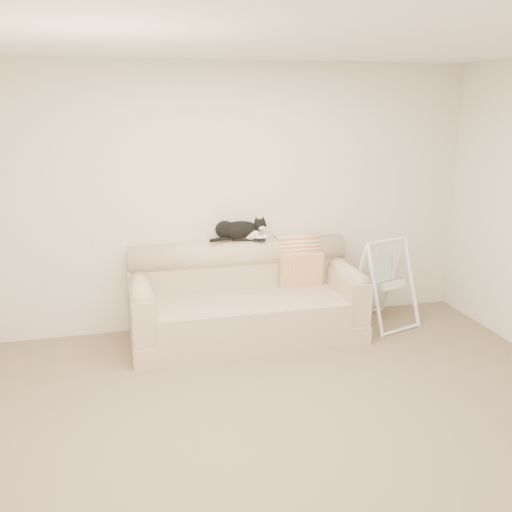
{
  "coord_description": "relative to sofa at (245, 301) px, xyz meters",
  "views": [
    {
      "loc": [
        -1.1,
        -3.47,
        2.24
      ],
      "look_at": [
        0.1,
        1.27,
        0.9
      ],
      "focal_mm": 40.0,
      "sensor_mm": 36.0,
      "label": 1
    }
  ],
  "objects": [
    {
      "name": "remote_b",
      "position": [
        0.17,
        0.21,
        0.56
      ],
      "size": [
        0.17,
        0.12,
        0.02
      ],
      "color": "black",
      "rests_on": "sofa"
    },
    {
      "name": "ground_plane",
      "position": [
        -0.07,
        -1.62,
        -0.35
      ],
      "size": [
        5.0,
        5.0,
        0.0
      ],
      "primitive_type": "plane",
      "color": "#7C6C56",
      "rests_on": "ground"
    },
    {
      "name": "room_shell",
      "position": [
        -0.07,
        -1.62,
        1.18
      ],
      "size": [
        5.04,
        4.04,
        2.6
      ],
      "color": "beige",
      "rests_on": "ground"
    },
    {
      "name": "throw_blanket",
      "position": [
        0.6,
        0.23,
        0.37
      ],
      "size": [
        0.44,
        0.38,
        0.58
      ],
      "color": "#D0643B",
      "rests_on": "sofa"
    },
    {
      "name": "baby_swing",
      "position": [
        1.45,
        -0.04,
        0.1
      ],
      "size": [
        0.7,
        0.72,
        0.9
      ],
      "color": "white",
      "rests_on": "ground"
    },
    {
      "name": "remote_a",
      "position": [
        0.02,
        0.25,
        0.56
      ],
      "size": [
        0.18,
        0.07,
        0.03
      ],
      "color": "black",
      "rests_on": "sofa"
    },
    {
      "name": "tuxedo_cat",
      "position": [
        0.0,
        0.25,
        0.66
      ],
      "size": [
        0.59,
        0.23,
        0.23
      ],
      "color": "black",
      "rests_on": "sofa"
    },
    {
      "name": "sofa",
      "position": [
        0.0,
        0.0,
        0.0
      ],
      "size": [
        2.2,
        0.93,
        0.9
      ],
      "color": "tan",
      "rests_on": "ground"
    }
  ]
}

